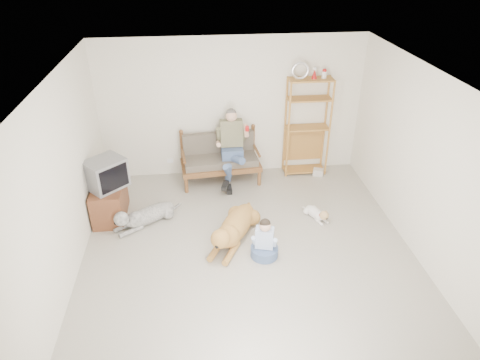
{
  "coord_description": "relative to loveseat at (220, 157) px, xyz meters",
  "views": [
    {
      "loc": [
        -0.68,
        -4.93,
        4.24
      ],
      "look_at": [
        -0.03,
        1.0,
        0.78
      ],
      "focal_mm": 32.0,
      "sensor_mm": 36.0,
      "label": 1
    }
  ],
  "objects": [
    {
      "name": "crt_tv",
      "position": [
        -1.93,
        -1.1,
        0.36
      ],
      "size": [
        0.76,
        0.75,
        0.49
      ],
      "rotation": [
        0.0,
        0.0,
        -0.83
      ],
      "color": "slate",
      "rests_on": "tv_stand"
    },
    {
      "name": "wall_outlet",
      "position": [
        -0.99,
        0.31,
        -0.19
      ],
      "size": [
        0.12,
        0.02,
        0.08
      ],
      "primitive_type": "cube",
      "color": "white",
      "rests_on": "ground"
    },
    {
      "name": "wall_left",
      "position": [
        -2.24,
        -2.42,
        0.86
      ],
      "size": [
        0.0,
        5.5,
        5.5
      ],
      "primitive_type": "plane",
      "rotation": [
        1.57,
        0.0,
        1.57
      ],
      "color": "silver",
      "rests_on": "ground"
    },
    {
      "name": "shaggy_dog",
      "position": [
        -1.38,
        -1.37,
        -0.32
      ],
      "size": [
        1.12,
        0.86,
        0.4
      ],
      "rotation": [
        0.0,
        0.0,
        -0.98
      ],
      "color": "silver",
      "rests_on": "ground"
    },
    {
      "name": "tv_stand",
      "position": [
        -1.96,
        -1.07,
        -0.19
      ],
      "size": [
        0.51,
        0.91,
        0.6
      ],
      "rotation": [
        0.0,
        0.0,
        0.01
      ],
      "color": "brown",
      "rests_on": "ground"
    },
    {
      "name": "wall_right",
      "position": [
        2.76,
        -2.42,
        0.86
      ],
      "size": [
        0.0,
        5.5,
        5.5
      ],
      "primitive_type": "plane",
      "rotation": [
        1.57,
        0.0,
        -1.57
      ],
      "color": "silver",
      "rests_on": "ground"
    },
    {
      "name": "terrier",
      "position": [
        1.54,
        -1.54,
        -0.38
      ],
      "size": [
        0.35,
        0.61,
        0.25
      ],
      "rotation": [
        0.0,
        0.0,
        0.41
      ],
      "color": "white",
      "rests_on": "ground"
    },
    {
      "name": "man",
      "position": [
        0.2,
        -0.21,
        0.19
      ],
      "size": [
        0.56,
        0.79,
        1.29
      ],
      "color": "#485D85",
      "rests_on": "loveseat"
    },
    {
      "name": "wall_back",
      "position": [
        0.26,
        0.33,
        0.86
      ],
      "size": [
        5.0,
        0.0,
        5.0
      ],
      "primitive_type": "plane",
      "rotation": [
        1.57,
        0.0,
        0.0
      ],
      "color": "silver",
      "rests_on": "ground"
    },
    {
      "name": "loveseat",
      "position": [
        0.0,
        0.0,
        0.0
      ],
      "size": [
        1.55,
        0.82,
        0.95
      ],
      "rotation": [
        0.0,
        0.0,
        0.08
      ],
      "color": "brown",
      "rests_on": "ground"
    },
    {
      "name": "golden_retriever",
      "position": [
        0.07,
        -1.94,
        -0.28
      ],
      "size": [
        0.91,
        1.57,
        0.51
      ],
      "rotation": [
        0.0,
        0.0,
        -0.47
      ],
      "color": "#B7893F",
      "rests_on": "ground"
    },
    {
      "name": "wall_front",
      "position": [
        0.26,
        -5.17,
        0.86
      ],
      "size": [
        5.0,
        0.0,
        5.0
      ],
      "primitive_type": "plane",
      "rotation": [
        -1.57,
        0.0,
        0.0
      ],
      "color": "silver",
      "rests_on": "ground"
    },
    {
      "name": "child",
      "position": [
        0.49,
        -2.38,
        -0.25
      ],
      "size": [
        0.42,
        0.42,
        0.66
      ],
      "rotation": [
        0.0,
        0.0,
        -0.27
      ],
      "color": "#485D85",
      "rests_on": "ground"
    },
    {
      "name": "etagere",
      "position": [
        1.7,
        0.13,
        0.51
      ],
      "size": [
        0.86,
        0.38,
        2.25
      ],
      "color": "#BE813B",
      "rests_on": "ground"
    },
    {
      "name": "book_stack",
      "position": [
        1.97,
        -0.05,
        -0.42
      ],
      "size": [
        0.24,
        0.21,
        0.13
      ],
      "primitive_type": "cube",
      "rotation": [
        0.0,
        0.0,
        -0.37
      ],
      "color": "silver",
      "rests_on": "ground"
    },
    {
      "name": "floor",
      "position": [
        0.26,
        -2.42,
        -0.49
      ],
      "size": [
        5.5,
        5.5,
        0.0
      ],
      "primitive_type": "plane",
      "color": "beige",
      "rests_on": "ground"
    },
    {
      "name": "ceiling",
      "position": [
        0.26,
        -2.42,
        2.21
      ],
      "size": [
        5.5,
        5.5,
        0.0
      ],
      "primitive_type": "plane",
      "rotation": [
        3.14,
        0.0,
        0.0
      ],
      "color": "silver",
      "rests_on": "ground"
    }
  ]
}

